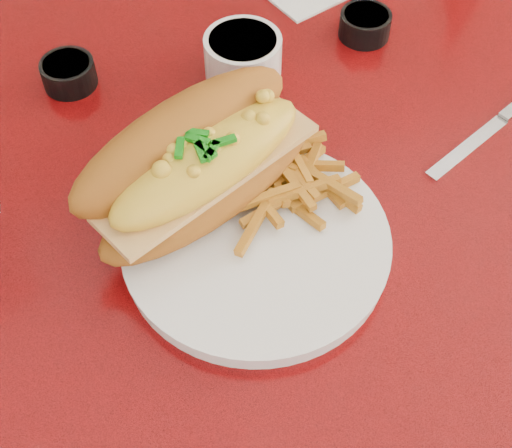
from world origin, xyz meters
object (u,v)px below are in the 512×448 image
object	(u,v)px
gravy_ramekin	(243,55)
knife	(497,123)
diner_table	(324,220)
fork	(275,182)
sauce_cup_left	(68,72)
sauce_cup_right	(365,24)
booth_bench_far	(197,35)
mac_hoagie	(199,161)
dinner_plate	(256,243)

from	to	relation	value
gravy_ramekin	knife	distance (m)	0.29
diner_table	fork	distance (m)	0.21
fork	sauce_cup_left	bearing A→B (deg)	17.74
sauce_cup_right	fork	bearing A→B (deg)	-130.16
booth_bench_far	mac_hoagie	xyz separation A→B (m)	(-0.16, -0.87, 0.55)
mac_hoagie	sauce_cup_right	size ratio (longest dim) A/B	3.86
mac_hoagie	sauce_cup_right	bearing A→B (deg)	12.11
dinner_plate	mac_hoagie	world-z (taller)	mac_hoagie
diner_table	dinner_plate	world-z (taller)	dinner_plate
booth_bench_far	mac_hoagie	bearing A→B (deg)	-100.54
booth_bench_far	mac_hoagie	size ratio (longest dim) A/B	4.32
dinner_plate	gravy_ramekin	size ratio (longest dim) A/B	3.02
booth_bench_far	gravy_ramekin	world-z (taller)	booth_bench_far
dinner_plate	gravy_ramekin	xyz separation A→B (m)	(0.05, 0.24, 0.02)
fork	sauce_cup_left	xyz separation A→B (m)	(-0.18, 0.22, -0.00)
mac_hoagie	knife	distance (m)	0.34
sauce_cup_right	dinner_plate	bearing A→B (deg)	-128.29
mac_hoagie	sauce_cup_right	world-z (taller)	mac_hoagie
dinner_plate	diner_table	bearing A→B (deg)	45.24
diner_table	mac_hoagie	world-z (taller)	mac_hoagie
diner_table	mac_hoagie	bearing A→B (deg)	-159.21
diner_table	mac_hoagie	distance (m)	0.29
dinner_plate	mac_hoagie	bearing A→B (deg)	118.49
dinner_plate	knife	bearing A→B (deg)	16.36
knife	sauce_cup_left	bearing A→B (deg)	129.61
booth_bench_far	sauce_cup_left	size ratio (longest dim) A/B	17.59
mac_hoagie	sauce_cup_left	bearing A→B (deg)	88.59
sauce_cup_right	knife	world-z (taller)	sauce_cup_right
mac_hoagie	gravy_ramekin	size ratio (longest dim) A/B	2.84
fork	sauce_cup_right	world-z (taller)	sauce_cup_right
mac_hoagie	knife	bearing A→B (deg)	-23.54
diner_table	booth_bench_far	size ratio (longest dim) A/B	1.03
knife	mac_hoagie	bearing A→B (deg)	157.12
sauce_cup_left	sauce_cup_right	bearing A→B (deg)	-1.70
dinner_plate	sauce_cup_left	world-z (taller)	sauce_cup_left
gravy_ramekin	knife	world-z (taller)	gravy_ramekin
booth_bench_far	fork	bearing A→B (deg)	-95.85
mac_hoagie	sauce_cup_left	world-z (taller)	mac_hoagie
gravy_ramekin	sauce_cup_right	size ratio (longest dim) A/B	1.36
dinner_plate	mac_hoagie	size ratio (longest dim) A/B	1.06
sauce_cup_left	diner_table	bearing A→B (deg)	-29.93
sauce_cup_left	knife	size ratio (longest dim) A/B	0.38
mac_hoagie	sauce_cup_left	size ratio (longest dim) A/B	4.07
diner_table	knife	bearing A→B (deg)	-13.09
gravy_ramekin	sauce_cup_left	size ratio (longest dim) A/B	1.43
diner_table	sauce_cup_left	xyz separation A→B (m)	(-0.27, 0.15, 0.18)
booth_bench_far	knife	xyz separation A→B (m)	(0.17, -0.85, 0.49)
booth_bench_far	gravy_ramekin	distance (m)	0.86
booth_bench_far	dinner_plate	size ratio (longest dim) A/B	4.08
dinner_plate	sauce_cup_left	distance (m)	0.31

